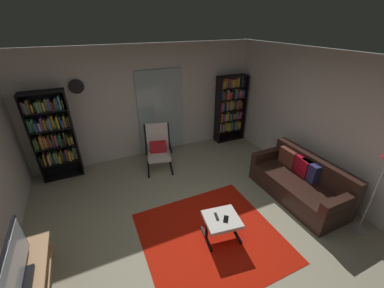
# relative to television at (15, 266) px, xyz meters

# --- Properties ---
(ground_plane) EXTENTS (7.02, 7.02, 0.00)m
(ground_plane) POSITION_rel_television_xyz_m (2.32, 0.17, -0.72)
(ground_plane) COLOR #A7A285
(wall_back) EXTENTS (5.60, 0.06, 2.60)m
(wall_back) POSITION_rel_television_xyz_m (2.32, 3.07, 0.58)
(wall_back) COLOR silver
(wall_back) RESTS_ON ground
(wall_right) EXTENTS (0.06, 6.00, 2.60)m
(wall_right) POSITION_rel_television_xyz_m (5.02, 0.17, 0.58)
(wall_right) COLOR silver
(wall_right) RESTS_ON ground
(glass_door_panel) EXTENTS (1.10, 0.01, 2.00)m
(glass_door_panel) POSITION_rel_television_xyz_m (2.62, 3.01, 0.33)
(glass_door_panel) COLOR silver
(area_rug) EXTENTS (2.07, 1.99, 0.01)m
(area_rug) POSITION_rel_television_xyz_m (2.40, 0.00, -0.72)
(area_rug) COLOR red
(area_rug) RESTS_ON ground
(television) EXTENTS (0.20, 0.96, 0.57)m
(television) POSITION_rel_television_xyz_m (0.00, 0.00, 0.00)
(television) COLOR black
(television) RESTS_ON tv_stand
(bookshelf_near_tv) EXTENTS (0.78, 0.30, 1.87)m
(bookshelf_near_tv) POSITION_rel_television_xyz_m (0.28, 2.81, 0.28)
(bookshelf_near_tv) COLOR black
(bookshelf_near_tv) RESTS_ON ground
(bookshelf_near_sofa) EXTENTS (0.80, 0.30, 1.79)m
(bookshelf_near_sofa) POSITION_rel_television_xyz_m (4.50, 2.86, 0.25)
(bookshelf_near_sofa) COLOR black
(bookshelf_near_sofa) RESTS_ON ground
(leather_sofa) EXTENTS (0.82, 1.80, 0.80)m
(leather_sofa) POSITION_rel_television_xyz_m (4.40, 0.19, -0.41)
(leather_sofa) COLOR #362019
(leather_sofa) RESTS_ON ground
(lounge_armchair) EXTENTS (0.70, 0.76, 1.02)m
(lounge_armchair) POSITION_rel_television_xyz_m (2.29, 2.28, -0.18)
(lounge_armchair) COLOR black
(lounge_armchair) RESTS_ON ground
(ottoman) EXTENTS (0.59, 0.55, 0.38)m
(ottoman) POSITION_rel_television_xyz_m (2.55, -0.05, -0.40)
(ottoman) COLOR white
(ottoman) RESTS_ON ground
(tv_remote) EXTENTS (0.07, 0.15, 0.02)m
(tv_remote) POSITION_rel_television_xyz_m (2.48, 0.01, -0.33)
(tv_remote) COLOR black
(tv_remote) RESTS_ON ottoman
(cell_phone) EXTENTS (0.14, 0.15, 0.01)m
(cell_phone) POSITION_rel_television_xyz_m (2.59, -0.09, -0.33)
(cell_phone) COLOR black
(cell_phone) RESTS_ON ottoman
(wall_clock) EXTENTS (0.29, 0.03, 0.29)m
(wall_clock) POSITION_rel_television_xyz_m (0.90, 3.00, 1.13)
(wall_clock) COLOR silver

